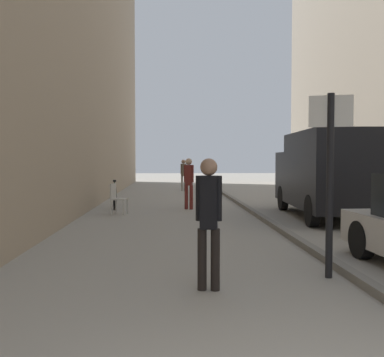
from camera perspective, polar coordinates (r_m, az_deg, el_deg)
ground_plane at (r=13.69m, az=1.30°, el=-4.56°), size 80.00×80.00×0.00m
kerb_strip at (r=13.88m, az=7.84°, el=-4.24°), size 0.16×40.00×0.12m
pedestrian_main_foreground at (r=23.69m, az=-1.10°, el=0.74°), size 0.31×0.25×1.66m
pedestrian_mid_block at (r=14.89m, az=-0.42°, el=-0.18°), size 0.33×0.25×1.71m
pedestrian_far_crossing at (r=5.68m, az=2.16°, el=-4.63°), size 0.33×0.22×1.69m
delivery_van at (r=13.32m, az=16.87°, el=0.75°), size 2.24×5.34×2.43m
street_sign_post at (r=6.53m, az=17.27°, el=1.20°), size 0.59×0.19×2.60m
bicycle_leaning at (r=15.48m, az=-9.85°, el=-2.36°), size 0.22×1.77×0.98m
cafe_chair_near_window at (r=13.71m, az=-9.64°, el=-2.29°), size 0.53×0.53×0.94m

